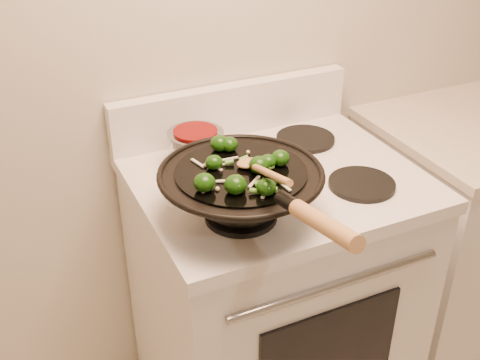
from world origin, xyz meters
name	(u,v)px	position (x,y,z in m)	size (l,w,h in m)	color
stove	(272,297)	(-0.19, 1.17, 0.47)	(0.78, 0.67, 1.08)	white
counter_unit	(467,232)	(0.65, 1.20, 0.46)	(0.75, 0.62, 0.91)	white
wok	(242,191)	(-0.37, 1.01, 1.00)	(0.40, 0.67, 0.23)	black
stirfry	(239,166)	(-0.37, 1.01, 1.07)	(0.26, 0.28, 0.04)	#123A09
wooden_spoon	(259,169)	(-0.35, 0.96, 1.09)	(0.07, 0.28, 0.10)	#B57D47
saucepan	(196,146)	(-0.37, 1.32, 0.98)	(0.16, 0.25, 0.09)	#96999E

